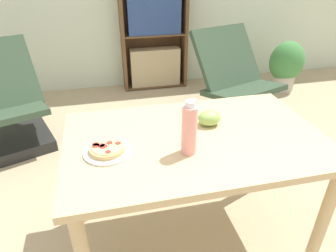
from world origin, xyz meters
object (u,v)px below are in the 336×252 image
(pizza_on_plate, at_px, (107,150))
(lounge_chair_near, at_px, (5,117))
(bookshelf, at_px, (154,39))
(salt_shaker, at_px, (194,105))
(lounge_chair_far, at_px, (235,92))
(grape_bunch, at_px, (210,118))
(potted_plant_floor, at_px, (286,65))
(drink_bottle, at_px, (189,129))

(pizza_on_plate, relative_size, lounge_chair_near, 0.23)
(bookshelf, bearing_deg, lounge_chair_near, -144.32)
(salt_shaker, distance_m, lounge_chair_far, 1.48)
(salt_shaker, bearing_deg, grape_bunch, -80.06)
(salt_shaker, bearing_deg, lounge_chair_far, 54.39)
(lounge_chair_near, distance_m, bookshelf, 1.91)
(grape_bunch, height_order, potted_plant_floor, grape_bunch)
(lounge_chair_far, bearing_deg, drink_bottle, -141.23)
(bookshelf, distance_m, potted_plant_floor, 1.66)
(pizza_on_plate, distance_m, lounge_chair_near, 1.70)
(lounge_chair_near, height_order, bookshelf, bookshelf)
(lounge_chair_far, bearing_deg, salt_shaker, -144.63)
(salt_shaker, bearing_deg, pizza_on_plate, -148.40)
(bookshelf, xyz_separation_m, potted_plant_floor, (1.56, -0.48, -0.29))
(pizza_on_plate, relative_size, lounge_chair_far, 0.23)
(lounge_chair_near, bearing_deg, potted_plant_floor, -9.12)
(salt_shaker, relative_size, lounge_chair_far, 0.08)
(lounge_chair_far, height_order, potted_plant_floor, lounge_chair_far)
(lounge_chair_far, bearing_deg, grape_bunch, -139.95)
(salt_shaker, height_order, potted_plant_floor, salt_shaker)
(salt_shaker, bearing_deg, lounge_chair_near, 140.93)
(pizza_on_plate, bearing_deg, potted_plant_floor, 41.94)
(drink_bottle, relative_size, potted_plant_floor, 0.41)
(lounge_chair_far, xyz_separation_m, potted_plant_floor, (0.93, 0.57, 0.04))
(pizza_on_plate, height_order, drink_bottle, drink_bottle)
(salt_shaker, bearing_deg, potted_plant_floor, 44.43)
(salt_shaker, distance_m, bookshelf, 2.20)
(drink_bottle, bearing_deg, grape_bunch, 50.78)
(salt_shaker, height_order, lounge_chair_far, lounge_chair_far)
(lounge_chair_far, xyz_separation_m, bookshelf, (-0.63, 1.05, 0.32))
(pizza_on_plate, bearing_deg, lounge_chair_far, 47.70)
(grape_bunch, distance_m, lounge_chair_far, 1.60)
(potted_plant_floor, bearing_deg, lounge_chair_near, -168.76)
(grape_bunch, xyz_separation_m, lounge_chair_near, (-1.38, 1.26, -0.48))
(salt_shaker, distance_m, potted_plant_floor, 2.48)
(bookshelf, bearing_deg, salt_shaker, -94.75)
(grape_bunch, bearing_deg, lounge_chair_far, 59.07)
(pizza_on_plate, xyz_separation_m, lounge_chair_far, (1.31, 1.44, -0.46))
(grape_bunch, bearing_deg, bookshelf, 86.32)
(pizza_on_plate, height_order, bookshelf, bookshelf)
(pizza_on_plate, bearing_deg, drink_bottle, -12.66)
(grape_bunch, distance_m, bookshelf, 2.37)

